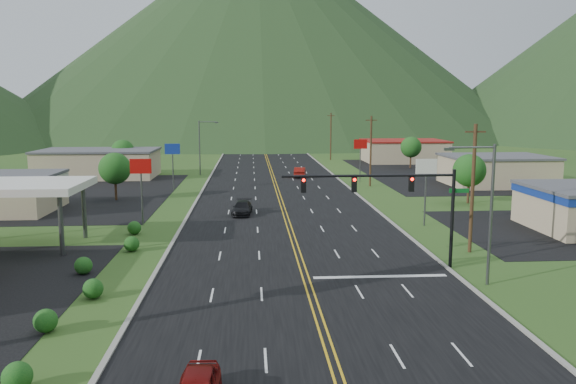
{
  "coord_description": "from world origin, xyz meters",
  "views": [
    {
      "loc": [
        -3.58,
        -23.74,
        11.29
      ],
      "look_at": [
        -0.61,
        20.7,
        4.5
      ],
      "focal_mm": 35.0,
      "sensor_mm": 36.0,
      "label": 1
    }
  ],
  "objects": [
    {
      "name": "car_red_far",
      "position": [
        4.35,
        65.8,
        0.8
      ],
      "size": [
        2.38,
        5.08,
        1.61
      ],
      "primitive_type": "imported",
      "rotation": [
        0.0,
        0.0,
        3.0
      ],
      "color": "maroon",
      "rests_on": "ground"
    },
    {
      "name": "tree_east_a",
      "position": [
        22.0,
        40.0,
        3.89
      ],
      "size": [
        3.84,
        3.84,
        5.82
      ],
      "color": "#382314",
      "rests_on": "ground"
    },
    {
      "name": "pole_sign_east_a",
      "position": [
        13.0,
        28.0,
        5.05
      ],
      "size": [
        2.0,
        0.18,
        6.4
      ],
      "color": "#59595E",
      "rests_on": "ground"
    },
    {
      "name": "road",
      "position": [
        0.0,
        0.0,
        0.0
      ],
      "size": [
        20.0,
        460.0,
        0.04
      ],
      "primitive_type": "cube",
      "color": "black",
      "rests_on": "ground"
    },
    {
      "name": "pole_sign_east_b",
      "position": [
        13.0,
        60.0,
        5.05
      ],
      "size": [
        2.0,
        0.18,
        6.4
      ],
      "color": "#59595E",
      "rests_on": "ground"
    },
    {
      "name": "utility_pole_b",
      "position": [
        13.5,
        55.0,
        5.13
      ],
      "size": [
        1.6,
        0.28,
        10.0
      ],
      "color": "#382314",
      "rests_on": "ground"
    },
    {
      "name": "pole_sign_west_b",
      "position": [
        -14.0,
        52.0,
        5.05
      ],
      "size": [
        2.0,
        0.18,
        6.4
      ],
      "color": "#59595E",
      "rests_on": "ground"
    },
    {
      "name": "streetlight_east",
      "position": [
        11.18,
        10.0,
        5.18
      ],
      "size": [
        3.28,
        0.25,
        9.0
      ],
      "color": "#59595E",
      "rests_on": "ground"
    },
    {
      "name": "mountain_n",
      "position": [
        0.0,
        220.0,
        42.5
      ],
      "size": [
        220.0,
        220.0,
        85.0
      ],
      "primitive_type": "cone",
      "color": "black",
      "rests_on": "ground"
    },
    {
      "name": "ground",
      "position": [
        0.0,
        0.0,
        0.0
      ],
      "size": [
        500.0,
        500.0,
        0.0
      ],
      "primitive_type": "plane",
      "color": "#284C1B",
      "rests_on": "ground"
    },
    {
      "name": "gas_canopy",
      "position": [
        -22.0,
        22.0,
        4.87
      ],
      "size": [
        10.0,
        8.0,
        5.3
      ],
      "color": "white",
      "rests_on": "ground"
    },
    {
      "name": "utility_pole_a",
      "position": [
        13.5,
        18.0,
        5.13
      ],
      "size": [
        1.6,
        0.28,
        10.0
      ],
      "color": "#382314",
      "rests_on": "ground"
    },
    {
      "name": "car_dark_mid",
      "position": [
        -4.51,
        34.59,
        0.68
      ],
      "size": [
        2.31,
        4.84,
        1.36
      ],
      "primitive_type": "imported",
      "rotation": [
        0.0,
        0.0,
        -0.09
      ],
      "color": "black",
      "rests_on": "ground"
    },
    {
      "name": "traffic_signal",
      "position": [
        6.48,
        14.0,
        5.33
      ],
      "size": [
        13.1,
        0.43,
        7.0
      ],
      "color": "black",
      "rests_on": "ground"
    },
    {
      "name": "pole_sign_west_a",
      "position": [
        -14.0,
        30.0,
        5.05
      ],
      "size": [
        2.0,
        0.18,
        6.4
      ],
      "color": "#59595E",
      "rests_on": "ground"
    },
    {
      "name": "tree_west_b",
      "position": [
        -25.0,
        72.0,
        3.89
      ],
      "size": [
        3.84,
        3.84,
        5.82
      ],
      "color": "#382314",
      "rests_on": "ground"
    },
    {
      "name": "utility_pole_d",
      "position": [
        13.5,
        135.0,
        5.13
      ],
      "size": [
        1.6,
        0.28,
        10.0
      ],
      "color": "#382314",
      "rests_on": "ground"
    },
    {
      "name": "building_east_far",
      "position": [
        28.0,
        90.0,
        2.26
      ],
      "size": [
        16.4,
        12.4,
        4.5
      ],
      "color": "tan",
      "rests_on": "ground"
    },
    {
      "name": "building_west_far",
      "position": [
        -28.0,
        68.0,
        2.26
      ],
      "size": [
        18.4,
        11.4,
        4.5
      ],
      "color": "tan",
      "rests_on": "ground"
    },
    {
      "name": "building_east_mid",
      "position": [
        32.0,
        55.0,
        2.16
      ],
      "size": [
        14.4,
        11.4,
        4.3
      ],
      "color": "tan",
      "rests_on": "ground"
    },
    {
      "name": "curb_east",
      "position": [
        10.15,
        0.0,
        0.0
      ],
      "size": [
        0.3,
        460.0,
        0.14
      ],
      "primitive_type": "cube",
      "color": "gray",
      "rests_on": "ground"
    },
    {
      "name": "tree_east_b",
      "position": [
        26.0,
        78.0,
        3.89
      ],
      "size": [
        3.84,
        3.84,
        5.82
      ],
      "color": "#382314",
      "rests_on": "ground"
    },
    {
      "name": "curb_west",
      "position": [
        -10.15,
        0.0,
        0.0
      ],
      "size": [
        0.3,
        460.0,
        0.14
      ],
      "primitive_type": "cube",
      "color": "gray",
      "rests_on": "ground"
    },
    {
      "name": "tree_west_a",
      "position": [
        -20.0,
        45.0,
        3.89
      ],
      "size": [
        3.84,
        3.84,
        5.82
      ],
      "color": "#382314",
      "rests_on": "ground"
    },
    {
      "name": "utility_pole_c",
      "position": [
        13.5,
        95.0,
        5.13
      ],
      "size": [
        1.6,
        0.28,
        10.0
      ],
      "color": "#382314",
      "rests_on": "ground"
    },
    {
      "name": "streetlight_west",
      "position": [
        -11.68,
        70.0,
        5.18
      ],
      "size": [
        3.28,
        0.25,
        9.0
      ],
      "color": "#59595E",
      "rests_on": "ground"
    }
  ]
}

